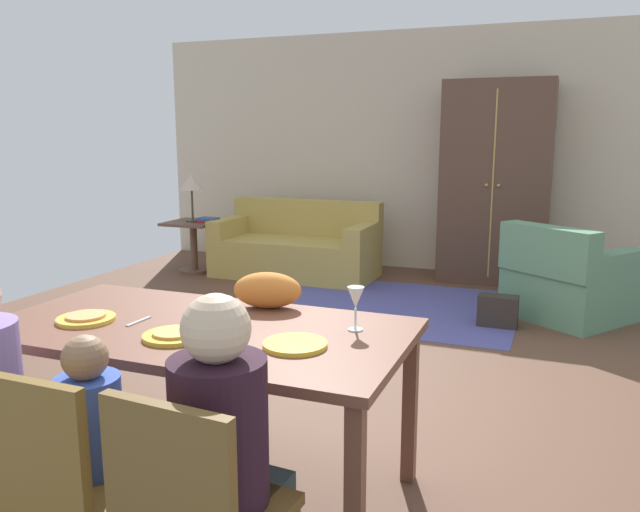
# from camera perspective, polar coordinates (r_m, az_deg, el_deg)

# --- Properties ---
(ground_plane) EXTENTS (7.10, 6.39, 0.02)m
(ground_plane) POSITION_cam_1_polar(r_m,az_deg,el_deg) (4.47, 3.41, -9.63)
(ground_plane) COLOR brown
(back_wall) EXTENTS (7.10, 0.10, 2.70)m
(back_wall) POSITION_cam_1_polar(r_m,az_deg,el_deg) (7.34, 11.41, 9.17)
(back_wall) COLOR beige
(back_wall) RESTS_ON ground_plane
(dining_table) EXTENTS (1.79, 0.92, 0.76)m
(dining_table) POSITION_cam_1_polar(r_m,az_deg,el_deg) (2.78, -10.89, -7.60)
(dining_table) COLOR brown
(dining_table) RESTS_ON ground_plane
(plate_near_man) EXTENTS (0.25, 0.25, 0.02)m
(plate_near_man) POSITION_cam_1_polar(r_m,az_deg,el_deg) (2.95, -20.40, -5.36)
(plate_near_man) COLOR yellow
(plate_near_man) RESTS_ON dining_table
(pizza_near_man) EXTENTS (0.17, 0.17, 0.01)m
(pizza_near_man) POSITION_cam_1_polar(r_m,az_deg,el_deg) (2.94, -20.42, -5.08)
(pizza_near_man) COLOR #DE914D
(pizza_near_man) RESTS_ON plate_near_man
(plate_near_child) EXTENTS (0.25, 0.25, 0.02)m
(plate_near_child) POSITION_cam_1_polar(r_m,az_deg,el_deg) (2.61, -13.06, -7.06)
(plate_near_child) COLOR yellow
(plate_near_child) RESTS_ON dining_table
(pizza_near_child) EXTENTS (0.17, 0.17, 0.01)m
(pizza_near_child) POSITION_cam_1_polar(r_m,az_deg,el_deg) (2.60, -13.08, -6.74)
(pizza_near_child) COLOR gold
(pizza_near_child) RESTS_ON plate_near_child
(plate_near_woman) EXTENTS (0.25, 0.25, 0.02)m
(plate_near_woman) POSITION_cam_1_polar(r_m,az_deg,el_deg) (2.45, -2.27, -8.00)
(plate_near_woman) COLOR yellow
(plate_near_woman) RESTS_ON dining_table
(wine_glass) EXTENTS (0.07, 0.07, 0.19)m
(wine_glass) POSITION_cam_1_polar(r_m,az_deg,el_deg) (2.61, 3.25, -3.95)
(wine_glass) COLOR silver
(wine_glass) RESTS_ON dining_table
(fork) EXTENTS (0.02, 0.15, 0.01)m
(fork) POSITION_cam_1_polar(r_m,az_deg,el_deg) (2.86, -16.08, -5.70)
(fork) COLOR silver
(fork) RESTS_ON dining_table
(knife) EXTENTS (0.05, 0.17, 0.01)m
(knife) POSITION_cam_1_polar(r_m,az_deg,el_deg) (2.76, -6.98, -5.98)
(knife) COLOR silver
(knife) RESTS_ON dining_table
(dining_chair_child) EXTENTS (0.43, 0.43, 0.87)m
(dining_chair_child) POSITION_cam_1_polar(r_m,az_deg,el_deg) (2.26, -22.33, -18.20)
(dining_chair_child) COLOR brown
(dining_chair_child) RESTS_ON ground_plane
(person_child) EXTENTS (0.22, 0.29, 0.92)m
(person_child) POSITION_cam_1_polar(r_m,az_deg,el_deg) (2.40, -19.28, -17.84)
(person_child) COLOR #333D58
(person_child) RESTS_ON ground_plane
(person_woman) EXTENTS (0.30, 0.41, 1.11)m
(person_woman) POSITION_cam_1_polar(r_m,az_deg,el_deg) (2.11, -8.39, -19.10)
(person_woman) COLOR #304345
(person_woman) RESTS_ON ground_plane
(cat) EXTENTS (0.35, 0.24, 0.17)m
(cat) POSITION_cam_1_polar(r_m,az_deg,el_deg) (2.96, -4.85, -3.09)
(cat) COLOR orange
(cat) RESTS_ON dining_table
(area_rug) EXTENTS (2.60, 1.80, 0.01)m
(area_rug) POSITION_cam_1_polar(r_m,az_deg,el_deg) (5.92, 4.85, -4.29)
(area_rug) COLOR #4C4D90
(area_rug) RESTS_ON ground_plane
(couch) EXTENTS (1.76, 0.86, 0.82)m
(couch) POSITION_cam_1_polar(r_m,az_deg,el_deg) (7.02, -2.08, 0.69)
(couch) COLOR tan
(couch) RESTS_ON ground_plane
(armchair) EXTENTS (1.19, 1.19, 0.82)m
(armchair) POSITION_cam_1_polar(r_m,az_deg,el_deg) (5.77, 21.46, -2.20)
(armchair) COLOR #5C8B69
(armchair) RESTS_ON ground_plane
(armoire) EXTENTS (1.10, 0.59, 2.10)m
(armoire) POSITION_cam_1_polar(r_m,az_deg,el_deg) (6.89, 15.60, 6.37)
(armoire) COLOR brown
(armoire) RESTS_ON ground_plane
(side_table) EXTENTS (0.56, 0.56, 0.58)m
(side_table) POSITION_cam_1_polar(r_m,az_deg,el_deg) (7.32, -11.37, 1.50)
(side_table) COLOR brown
(side_table) RESTS_ON ground_plane
(table_lamp) EXTENTS (0.26, 0.26, 0.54)m
(table_lamp) POSITION_cam_1_polar(r_m,az_deg,el_deg) (7.25, -11.56, 6.43)
(table_lamp) COLOR #433C2E
(table_lamp) RESTS_ON side_table
(book_lower) EXTENTS (0.22, 0.16, 0.03)m
(book_lower) POSITION_cam_1_polar(r_m,az_deg,el_deg) (7.17, -10.06, 3.11)
(book_lower) COLOR maroon
(book_lower) RESTS_ON side_table
(book_upper) EXTENTS (0.22, 0.16, 0.03)m
(book_upper) POSITION_cam_1_polar(r_m,az_deg,el_deg) (7.16, -10.10, 3.32)
(book_upper) COLOR #2F5085
(book_upper) RESTS_ON book_lower
(handbag) EXTENTS (0.32, 0.16, 0.26)m
(handbag) POSITION_cam_1_polar(r_m,az_deg,el_deg) (5.39, 15.78, -4.81)
(handbag) COLOR #2F2821
(handbag) RESTS_ON ground_plane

